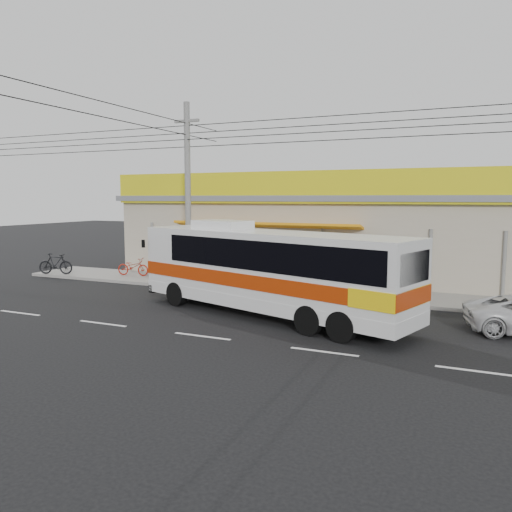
{
  "coord_description": "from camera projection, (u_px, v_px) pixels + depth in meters",
  "views": [
    {
      "loc": [
        7.79,
        -15.96,
        4.39
      ],
      "look_at": [
        -0.11,
        2.0,
        2.09
      ],
      "focal_mm": 35.0,
      "sensor_mm": 36.0,
      "label": 1
    }
  ],
  "objects": [
    {
      "name": "ground",
      "position": [
        237.0,
        319.0,
        18.13
      ],
      "size": [
        120.0,
        120.0,
        0.0
      ],
      "primitive_type": "plane",
      "color": "black",
      "rests_on": "ground"
    },
    {
      "name": "sidewalk",
      "position": [
        292.0,
        289.0,
        23.58
      ],
      "size": [
        30.0,
        3.2,
        0.15
      ],
      "primitive_type": "cube",
      "color": "gray",
      "rests_on": "ground"
    },
    {
      "name": "lane_markings",
      "position": [
        202.0,
        336.0,
        15.86
      ],
      "size": [
        50.0,
        0.12,
        0.01
      ],
      "primitive_type": null,
      "color": "silver",
      "rests_on": "ground"
    },
    {
      "name": "storefront_building",
      "position": [
        325.0,
        235.0,
        28.36
      ],
      "size": [
        22.6,
        9.2,
        5.7
      ],
      "color": "#A79C86",
      "rests_on": "ground"
    },
    {
      "name": "coach_bus",
      "position": [
        271.0,
        267.0,
        18.2
      ],
      "size": [
        11.54,
        5.79,
        3.5
      ],
      "rotation": [
        0.0,
        0.0,
        -0.31
      ],
      "color": "silver",
      "rests_on": "ground"
    },
    {
      "name": "motorbike_red",
      "position": [
        133.0,
        267.0,
        27.25
      ],
      "size": [
        1.91,
        0.88,
        0.97
      ],
      "primitive_type": "imported",
      "rotation": [
        0.0,
        0.0,
        1.7
      ],
      "color": "maroon",
      "rests_on": "sidewalk"
    },
    {
      "name": "motorbike_dark",
      "position": [
        56.0,
        264.0,
        27.73
      ],
      "size": [
        2.02,
        1.12,
        1.17
      ],
      "primitive_type": "imported",
      "rotation": [
        0.0,
        0.0,
        1.88
      ],
      "color": "black",
      "rests_on": "sidewalk"
    },
    {
      "name": "utility_pole",
      "position": [
        187.0,
        135.0,
        24.29
      ],
      "size": [
        34.0,
        14.0,
        9.0
      ],
      "color": "slate",
      "rests_on": "ground"
    }
  ]
}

